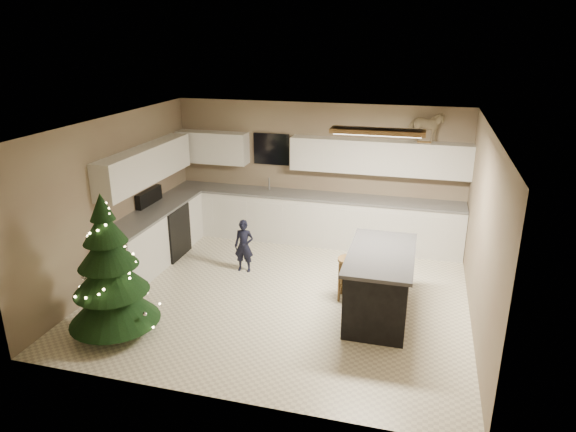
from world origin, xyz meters
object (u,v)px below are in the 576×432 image
object	(u,v)px
toddler	(244,246)
rocking_horse	(426,127)
island	(379,283)
bar_stool	(349,269)
christmas_tree	(110,278)

from	to	relation	value
toddler	rocking_horse	world-z (taller)	rocking_horse
island	rocking_horse	xyz separation A→B (m)	(0.43, 2.54, 1.80)
bar_stool	christmas_tree	xyz separation A→B (m)	(-2.85, -1.72, 0.30)
christmas_tree	toddler	xyz separation A→B (m)	(1.02, 2.24, -0.35)
christmas_tree	toddler	size ratio (longest dim) A/B	2.17
island	christmas_tree	world-z (taller)	christmas_tree
rocking_horse	christmas_tree	bearing A→B (deg)	140.98
christmas_tree	toddler	world-z (taller)	christmas_tree
christmas_tree	rocking_horse	distance (m)	5.63
island	rocking_horse	size ratio (longest dim) A/B	2.70
bar_stool	toddler	distance (m)	1.90
island	christmas_tree	distance (m)	3.62
toddler	island	bearing A→B (deg)	-23.64
rocking_horse	toddler	bearing A→B (deg)	126.37
island	rocking_horse	distance (m)	3.14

